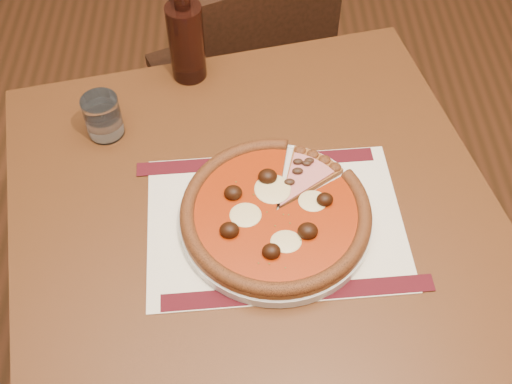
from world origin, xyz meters
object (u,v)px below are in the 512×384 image
table (256,246)px  water_glass (103,117)px  plate (275,219)px  chair_far (246,79)px  bottle (186,38)px  pizza (276,212)px

table → water_glass: water_glass is taller
plate → water_glass: 0.37m
table → chair_far: chair_far is taller
chair_far → bottle: 0.49m
chair_far → table: bearing=66.8°
water_glass → chair_far: bearing=59.9°
plate → bottle: bottle is taller
table → chair_far: size_ratio=1.17×
chair_far → bottle: size_ratio=3.59×
table → plate: plate is taller
table → water_glass: bearing=144.7°
table → water_glass: size_ratio=11.88×
water_glass → bottle: bearing=46.0°
table → plate: bearing=-35.9°
table → pizza: pizza is taller
pizza → water_glass: 0.37m
plate → water_glass: water_glass is taller
chair_far → pizza: bearing=69.4°
table → chair_far: bearing=90.7°
pizza → water_glass: size_ratio=3.83×
bottle → pizza: bearing=-67.4°
chair_far → water_glass: (-0.26, -0.45, 0.33)m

